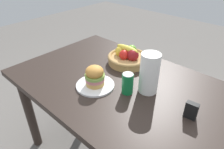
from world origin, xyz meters
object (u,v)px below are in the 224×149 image
Objects in this scene: sandwich at (95,76)px; fruit_basket at (128,57)px; soda_can at (128,83)px; paper_towel_roll at (149,73)px; napkin_holder at (191,111)px; plate at (95,85)px.

sandwich reaches higher than fruit_basket.
sandwich is at bearing -156.05° from soda_can.
paper_towel_roll is 2.67× the size of napkin_holder.
soda_can is at bearing -51.54° from fruit_basket.
napkin_holder is (0.54, 0.13, 0.04)m from plate.
plate is at bearing 0.00° from sandwich.
plate is 0.21m from soda_can.
plate is 2.60× the size of napkin_holder.
fruit_basket reaches higher than napkin_holder.
plate is at bearing -156.05° from soda_can.
napkin_holder is at bearing 13.53° from plate.
fruit_basket is at bearing 96.09° from sandwich.
plate is 1.85× the size of sandwich.
paper_towel_roll is at bearing 33.99° from plate.
soda_can is at bearing 23.95° from sandwich.
sandwich reaches higher than napkin_holder.
napkin_holder is at bearing -9.22° from paper_towel_roll.
fruit_basket is 0.36m from paper_towel_roll.
plate is 0.81× the size of fruit_basket.
napkin_holder is (0.28, -0.05, -0.07)m from paper_towel_roll.
paper_towel_roll reaches higher than napkin_holder.
paper_towel_roll is at bearing -31.78° from fruit_basket.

